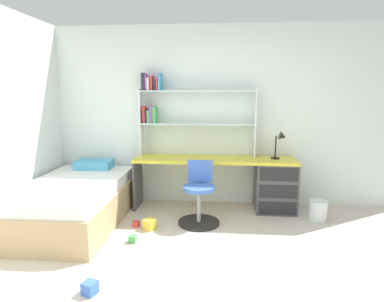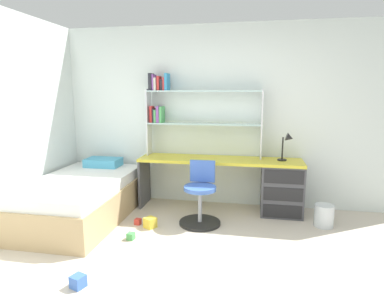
% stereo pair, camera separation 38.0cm
% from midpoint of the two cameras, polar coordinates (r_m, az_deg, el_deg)
% --- Properties ---
extents(ground_plane, '(5.56, 5.50, 0.02)m').
position_cam_midpoint_polar(ground_plane, '(2.97, -1.75, -23.39)').
color(ground_plane, beige).
extents(room_shell, '(5.56, 5.50, 2.57)m').
position_cam_midpoint_polar(room_shell, '(3.89, -16.89, 4.65)').
color(room_shell, silver).
rests_on(room_shell, ground_plane).
extents(desk, '(2.23, 0.51, 0.73)m').
position_cam_midpoint_polar(desk, '(4.60, 9.15, -5.26)').
color(desk, gold).
rests_on(desk, ground_plane).
extents(bookshelf_hutch, '(1.63, 0.22, 1.16)m').
position_cam_midpoint_polar(bookshelf_hutch, '(4.63, -4.54, 7.63)').
color(bookshelf_hutch, silver).
rests_on(bookshelf_hutch, desk).
extents(desk_lamp, '(0.20, 0.17, 0.38)m').
position_cam_midpoint_polar(desk_lamp, '(4.52, 12.97, 1.72)').
color(desk_lamp, black).
rests_on(desk_lamp, desk).
extents(swivel_chair, '(0.52, 0.52, 0.78)m').
position_cam_midpoint_polar(swivel_chair, '(4.13, -1.43, -8.50)').
color(swivel_chair, black).
rests_on(swivel_chair, ground_plane).
extents(bed_platform, '(1.13, 1.89, 0.66)m').
position_cam_midpoint_polar(bed_platform, '(4.46, -22.11, -8.28)').
color(bed_platform, tan).
rests_on(bed_platform, ground_plane).
extents(waste_bin, '(0.23, 0.23, 0.27)m').
position_cam_midpoint_polar(waste_bin, '(4.47, 18.84, -9.90)').
color(waste_bin, silver).
rests_on(waste_bin, ground_plane).
extents(toy_block_green_0, '(0.08, 0.08, 0.08)m').
position_cam_midpoint_polar(toy_block_green_0, '(3.81, -13.23, -14.78)').
color(toy_block_green_0, '#479E51').
rests_on(toy_block_green_0, ground_plane).
extents(toy_block_yellow_1, '(0.17, 0.17, 0.13)m').
position_cam_midpoint_polar(toy_block_yellow_1, '(4.08, -10.12, -12.55)').
color(toy_block_yellow_1, gold).
rests_on(toy_block_yellow_1, ground_plane).
extents(toy_block_red_2, '(0.08, 0.08, 0.07)m').
position_cam_midpoint_polar(toy_block_red_2, '(4.20, -12.36, -12.37)').
color(toy_block_red_2, red).
rests_on(toy_block_red_2, ground_plane).
extents(toy_block_blue_3, '(0.14, 0.14, 0.11)m').
position_cam_midpoint_polar(toy_block_blue_3, '(3.07, -21.09, -21.50)').
color(toy_block_blue_3, '#3860B7').
rests_on(toy_block_blue_3, ground_plane).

